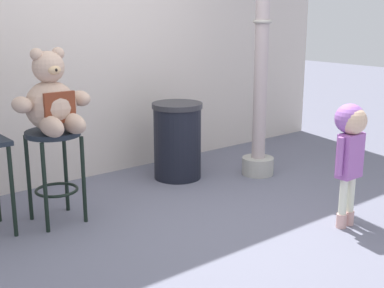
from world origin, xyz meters
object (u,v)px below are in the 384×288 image
bar_stool_with_teddy (54,156)px  child_walking (350,139)px  trash_bin (177,141)px  lamppost (261,74)px  teddy_bear (52,102)px

bar_stool_with_teddy → child_walking: 2.30m
child_walking → trash_bin: 1.85m
child_walking → lamppost: lamppost is taller
bar_stool_with_teddy → lamppost: size_ratio=0.28×
trash_bin → lamppost: bearing=-31.4°
teddy_bear → lamppost: bearing=-3.1°
child_walking → teddy_bear: bearing=-108.1°
teddy_bear → child_walking: bearing=-40.8°
teddy_bear → child_walking: size_ratio=0.65×
child_walking → trash_bin: bearing=-148.4°
teddy_bear → child_walking: 2.29m
teddy_bear → lamppost: 2.16m
trash_bin → lamppost: size_ratio=0.29×
teddy_bear → child_walking: teddy_bear is taller
teddy_bear → trash_bin: teddy_bear is taller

